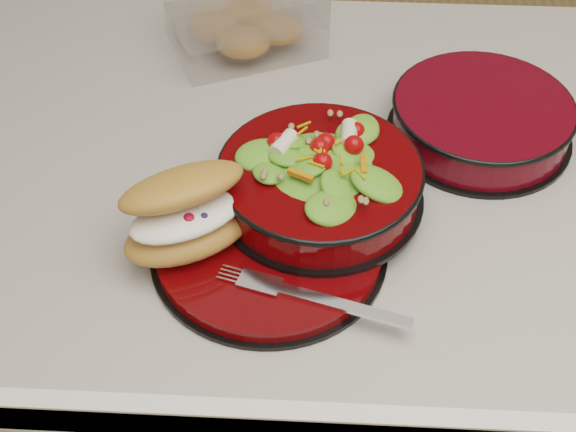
{
  "coord_description": "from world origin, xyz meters",
  "views": [
    {
      "loc": [
        -0.11,
        -0.75,
        1.56
      ],
      "look_at": [
        -0.14,
        -0.14,
        0.94
      ],
      "focal_mm": 50.0,
      "sensor_mm": 36.0,
      "label": 1
    }
  ],
  "objects_px": {
    "croissant": "(187,214)",
    "fork": "(317,298)",
    "pastry_box": "(245,19)",
    "extra_bowl": "(482,118)",
    "salad_bowl": "(320,175)",
    "island_counter": "(376,363)",
    "dinner_plate": "(270,248)"
  },
  "relations": [
    {
      "from": "dinner_plate",
      "to": "pastry_box",
      "type": "bearing_deg",
      "value": 98.79
    },
    {
      "from": "salad_bowl",
      "to": "island_counter",
      "type": "bearing_deg",
      "value": 42.25
    },
    {
      "from": "fork",
      "to": "extra_bowl",
      "type": "relative_size",
      "value": 0.78
    },
    {
      "from": "croissant",
      "to": "extra_bowl",
      "type": "bearing_deg",
      "value": 3.39
    },
    {
      "from": "island_counter",
      "to": "croissant",
      "type": "xyz_separation_m",
      "value": [
        -0.24,
        -0.17,
        0.51
      ]
    },
    {
      "from": "pastry_box",
      "to": "extra_bowl",
      "type": "distance_m",
      "value": 0.37
    },
    {
      "from": "fork",
      "to": "pastry_box",
      "type": "bearing_deg",
      "value": 29.96
    },
    {
      "from": "island_counter",
      "to": "salad_bowl",
      "type": "relative_size",
      "value": 5.21
    },
    {
      "from": "island_counter",
      "to": "salad_bowl",
      "type": "distance_m",
      "value": 0.52
    },
    {
      "from": "dinner_plate",
      "to": "pastry_box",
      "type": "height_order",
      "value": "pastry_box"
    },
    {
      "from": "croissant",
      "to": "fork",
      "type": "bearing_deg",
      "value": -57.27
    },
    {
      "from": "pastry_box",
      "to": "extra_bowl",
      "type": "relative_size",
      "value": 1.04
    },
    {
      "from": "pastry_box",
      "to": "salad_bowl",
      "type": "bearing_deg",
      "value": -94.28
    },
    {
      "from": "salad_bowl",
      "to": "fork",
      "type": "distance_m",
      "value": 0.15
    },
    {
      "from": "croissant",
      "to": "pastry_box",
      "type": "relative_size",
      "value": 0.67
    },
    {
      "from": "extra_bowl",
      "to": "salad_bowl",
      "type": "bearing_deg",
      "value": -144.0
    },
    {
      "from": "salad_bowl",
      "to": "extra_bowl",
      "type": "relative_size",
      "value": 1.02
    },
    {
      "from": "island_counter",
      "to": "dinner_plate",
      "type": "xyz_separation_m",
      "value": [
        -0.16,
        -0.16,
        0.46
      ]
    },
    {
      "from": "island_counter",
      "to": "croissant",
      "type": "height_order",
      "value": "croissant"
    },
    {
      "from": "fork",
      "to": "pastry_box",
      "type": "relative_size",
      "value": 0.75
    },
    {
      "from": "fork",
      "to": "pastry_box",
      "type": "distance_m",
      "value": 0.5
    },
    {
      "from": "dinner_plate",
      "to": "salad_bowl",
      "type": "height_order",
      "value": "salad_bowl"
    },
    {
      "from": "dinner_plate",
      "to": "extra_bowl",
      "type": "relative_size",
      "value": 1.11
    },
    {
      "from": "salad_bowl",
      "to": "extra_bowl",
      "type": "bearing_deg",
      "value": 36.0
    },
    {
      "from": "island_counter",
      "to": "dinner_plate",
      "type": "distance_m",
      "value": 0.51
    },
    {
      "from": "salad_bowl",
      "to": "pastry_box",
      "type": "distance_m",
      "value": 0.35
    },
    {
      "from": "fork",
      "to": "extra_bowl",
      "type": "xyz_separation_m",
      "value": [
        0.2,
        0.29,
        0.01
      ]
    },
    {
      "from": "island_counter",
      "to": "extra_bowl",
      "type": "distance_m",
      "value": 0.49
    },
    {
      "from": "croissant",
      "to": "pastry_box",
      "type": "distance_m",
      "value": 0.41
    },
    {
      "from": "croissant",
      "to": "fork",
      "type": "xyz_separation_m",
      "value": [
        0.14,
        -0.07,
        -0.04
      ]
    },
    {
      "from": "island_counter",
      "to": "salad_bowl",
      "type": "xyz_separation_m",
      "value": [
        -0.1,
        -0.09,
        0.5
      ]
    },
    {
      "from": "croissant",
      "to": "pastry_box",
      "type": "xyz_separation_m",
      "value": [
        0.02,
        0.41,
        -0.02
      ]
    }
  ]
}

